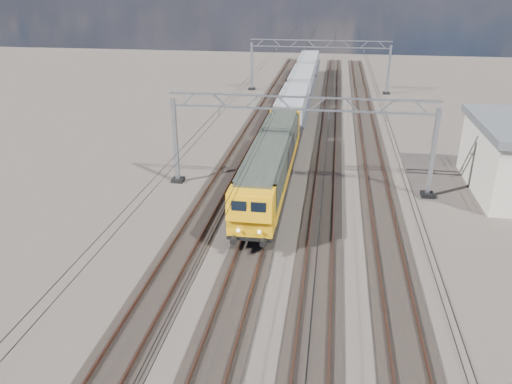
# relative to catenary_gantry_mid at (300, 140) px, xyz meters

# --- Properties ---
(ground) EXTENTS (160.00, 160.00, 0.00)m
(ground) POSITION_rel_catenary_gantry_mid_xyz_m (-0.00, -4.00, -3.91)
(ground) COLOR black
(ground) RESTS_ON ground
(track_outer_west) EXTENTS (2.60, 140.00, 0.30)m
(track_outer_west) POSITION_rel_catenary_gantry_mid_xyz_m (-6.00, -4.00, -3.83)
(track_outer_west) COLOR black
(track_outer_west) RESTS_ON ground
(track_loco) EXTENTS (2.60, 140.00, 0.30)m
(track_loco) POSITION_rel_catenary_gantry_mid_xyz_m (-2.00, -4.00, -3.83)
(track_loco) COLOR black
(track_loco) RESTS_ON ground
(track_inner_east) EXTENTS (2.60, 140.00, 0.30)m
(track_inner_east) POSITION_rel_catenary_gantry_mid_xyz_m (2.00, -4.00, -3.83)
(track_inner_east) COLOR black
(track_inner_east) RESTS_ON ground
(track_outer_east) EXTENTS (2.60, 140.00, 0.30)m
(track_outer_east) POSITION_rel_catenary_gantry_mid_xyz_m (6.00, -4.00, -3.83)
(track_outer_east) COLOR black
(track_outer_east) RESTS_ON ground
(catenary_gantry_mid) EXTENTS (19.90, 0.90, 7.11)m
(catenary_gantry_mid) POSITION_rel_catenary_gantry_mid_xyz_m (0.00, 0.00, 0.00)
(catenary_gantry_mid) COLOR #9397A0
(catenary_gantry_mid) RESTS_ON ground
(catenary_gantry_far) EXTENTS (19.90, 0.90, 7.11)m
(catenary_gantry_far) POSITION_rel_catenary_gantry_mid_xyz_m (0.00, 36.00, 0.00)
(catenary_gantry_far) COLOR #9397A0
(catenary_gantry_far) RESTS_ON ground
(overhead_wires) EXTENTS (12.03, 140.00, 0.53)m
(overhead_wires) POSITION_rel_catenary_gantry_mid_xyz_m (-0.00, 4.00, 1.84)
(overhead_wires) COLOR black
(overhead_wires) RESTS_ON ground
(locomotive) EXTENTS (2.76, 21.10, 3.62)m
(locomotive) POSITION_rel_catenary_gantry_mid_xyz_m (-2.00, -0.55, -1.58)
(locomotive) COLOR black
(locomotive) RESTS_ON ground
(hopper_wagon_lead) EXTENTS (3.38, 13.00, 3.25)m
(hopper_wagon_lead) POSITION_rel_catenary_gantry_mid_xyz_m (-2.00, 17.15, -1.67)
(hopper_wagon_lead) COLOR black
(hopper_wagon_lead) RESTS_ON ground
(hopper_wagon_mid) EXTENTS (3.38, 13.00, 3.25)m
(hopper_wagon_mid) POSITION_rel_catenary_gantry_mid_xyz_m (-2.00, 31.35, -1.67)
(hopper_wagon_mid) COLOR black
(hopper_wagon_mid) RESTS_ON ground
(hopper_wagon_third) EXTENTS (3.38, 13.00, 3.25)m
(hopper_wagon_third) POSITION_rel_catenary_gantry_mid_xyz_m (-2.00, 45.55, -1.67)
(hopper_wagon_third) COLOR black
(hopper_wagon_third) RESTS_ON ground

